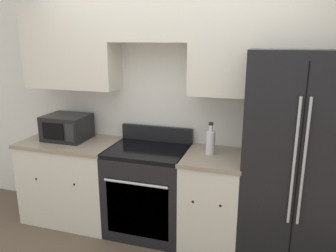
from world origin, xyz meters
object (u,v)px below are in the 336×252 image
Objects in this scene: bottle at (210,142)px; oven_range at (148,190)px; microwave at (67,127)px; refrigerator at (295,159)px.

oven_range is at bearing -176.47° from bottle.
bottle is at bearing -0.48° from microwave.
microwave reaches higher than oven_range.
oven_range is 2.35× the size of microwave.
refrigerator is at bearing -0.52° from bottle.
microwave is (-2.30, 0.02, 0.10)m from refrigerator.
microwave is 1.47× the size of bottle.
bottle is at bearing 179.48° from refrigerator.
oven_range is at bearing -3.10° from microwave.
refrigerator reaches higher than oven_range.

